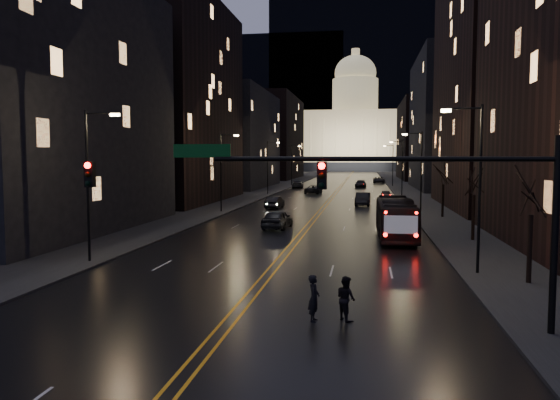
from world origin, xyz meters
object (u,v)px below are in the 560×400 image
at_px(oncoming_car_b, 275,202).
at_px(receding_car_a, 363,199).
at_px(traffic_signal, 389,190).
at_px(pedestrian_b, 346,298).
at_px(bus, 396,218).
at_px(oncoming_car_a, 277,219).
at_px(pedestrian_a, 314,298).

relative_size(oncoming_car_b, receding_car_a, 0.87).
relative_size(traffic_signal, pedestrian_b, 10.01).
relative_size(bus, receding_car_a, 2.18).
distance_m(bus, oncoming_car_a, 10.80).
height_order(bus, receding_car_a, bus).
xyz_separation_m(oncoming_car_a, oncoming_car_b, (-3.37, 18.99, -0.11)).
distance_m(receding_car_a, pedestrian_b, 50.74).
xyz_separation_m(bus, pedestrian_b, (-3.07, -22.08, -0.70)).
distance_m(pedestrian_a, pedestrian_b, 1.25).
bearing_deg(oncoming_car_a, receding_car_a, -102.02).
xyz_separation_m(oncoming_car_b, pedestrian_a, (9.04, -45.56, 0.17)).
distance_m(oncoming_car_a, receding_car_a, 25.57).
height_order(traffic_signal, oncoming_car_b, traffic_signal).
relative_size(traffic_signal, pedestrian_a, 9.58).
distance_m(traffic_signal, bus, 23.33).
height_order(oncoming_car_a, pedestrian_a, pedestrian_a).
relative_size(receding_car_a, pedestrian_a, 2.85).
relative_size(oncoming_car_b, pedestrian_a, 2.48).
height_order(receding_car_a, pedestrian_b, pedestrian_b).
bearing_deg(oncoming_car_b, pedestrian_b, 107.30).
distance_m(oncoming_car_b, pedestrian_a, 46.45).
bearing_deg(pedestrian_b, pedestrian_a, 68.87).
distance_m(oncoming_car_a, pedestrian_b, 27.12).
relative_size(bus, oncoming_car_b, 2.52).
bearing_deg(traffic_signal, oncoming_car_a, 107.20).
bearing_deg(bus, pedestrian_a, -101.34).
height_order(oncoming_car_b, pedestrian_a, pedestrian_a).
distance_m(oncoming_car_a, pedestrian_a, 27.16).
bearing_deg(receding_car_a, pedestrian_a, -89.05).
bearing_deg(pedestrian_b, traffic_signal, -157.88).
bearing_deg(traffic_signal, pedestrian_b, 148.72).
xyz_separation_m(receding_car_a, pedestrian_b, (-0.45, -50.73, 0.02)).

